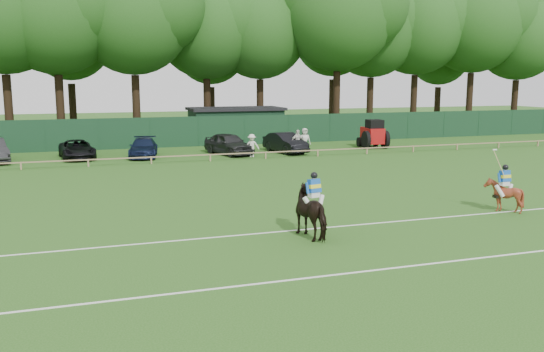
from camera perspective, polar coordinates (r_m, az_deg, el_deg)
name	(u,v)px	position (r m, az deg, el deg)	size (l,w,h in m)	color
ground	(284,224)	(22.48, 1.20, -4.80)	(160.00, 160.00, 0.00)	#1E4C14
horse_dark	(314,212)	(20.59, 4.15, -3.56)	(0.98, 2.16, 1.83)	black
horse_chestnut	(504,195)	(26.37, 21.96, -1.77)	(1.15, 1.29, 1.42)	maroon
suv_black	(77,149)	(42.97, -18.75, 2.51)	(2.18, 4.74, 1.32)	black
sedan_navy	(143,148)	(42.62, -12.62, 2.76)	(1.90, 4.67, 1.36)	#121B39
hatch_grey	(229,144)	(43.10, -4.30, 3.21)	(1.91, 4.74, 1.62)	#29292C
estate_black	(285,143)	(44.10, 1.34, 3.31)	(1.60, 4.59, 1.51)	black
spectator_left	(252,146)	(41.64, -2.01, 3.03)	(1.07, 0.61, 1.65)	silver
spectator_mid	(297,142)	(43.44, 2.53, 3.41)	(1.06, 0.44, 1.82)	silver
spectator_right	(305,140)	(44.38, 3.26, 3.56)	(0.91, 0.59, 1.86)	beige
rider_dark	(314,190)	(20.41, 4.19, -1.40)	(0.93, 0.46, 1.41)	silver
rider_chestnut	(505,179)	(26.25, 22.06, -0.32)	(0.94, 0.58, 2.05)	silver
pitch_lines	(319,249)	(19.34, 4.71, -7.22)	(60.00, 5.10, 0.01)	silver
pitch_rail	(196,155)	(39.54, -7.57, 2.04)	(62.10, 0.10, 0.50)	#997F5B
perimeter_fence	(175,132)	(48.27, -9.61, 4.31)	(92.08, 0.08, 2.50)	#14351E
utility_shed	(236,124)	(52.39, -3.61, 5.15)	(8.40, 4.40, 3.04)	#14331E
tree_row	(183,137)	(56.57, -8.83, 3.82)	(96.00, 12.00, 21.00)	#26561C
tractor	(373,135)	(47.79, 9.99, 4.07)	(2.10, 2.92, 2.32)	#AB0F10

